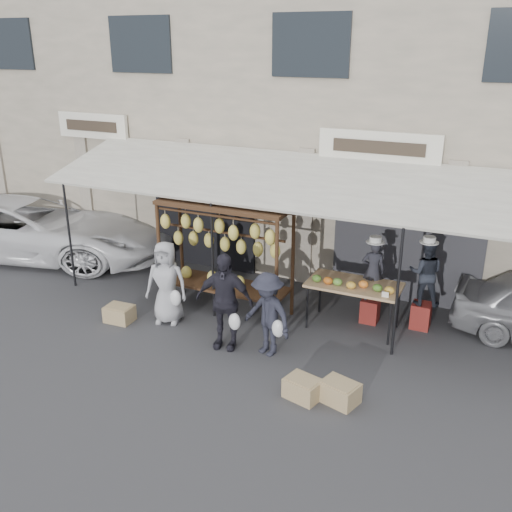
{
  "coord_description": "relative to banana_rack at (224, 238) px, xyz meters",
  "views": [
    {
      "loc": [
        4.0,
        -7.66,
        5.09
      ],
      "look_at": [
        -0.2,
        1.4,
        1.3
      ],
      "focal_mm": 40.0,
      "sensor_mm": 36.0,
      "label": 1
    }
  ],
  "objects": [
    {
      "name": "ground_plane",
      "position": [
        0.89,
        -1.41,
        -1.56
      ],
      "size": [
        90.0,
        90.0,
        0.0
      ],
      "primitive_type": "plane",
      "color": "#2D2D30"
    },
    {
      "name": "shophouse",
      "position": [
        0.89,
        5.09,
        2.08
      ],
      "size": [
        24.0,
        6.15,
        7.3
      ],
      "color": "#B2A28C",
      "rests_on": "ground_plane"
    },
    {
      "name": "awning",
      "position": [
        0.9,
        0.87,
        1.01
      ],
      "size": [
        10.0,
        2.35,
        2.92
      ],
      "color": "silver",
      "rests_on": "ground_plane"
    },
    {
      "name": "banana_rack",
      "position": [
        0.0,
        0.0,
        0.0
      ],
      "size": [
        2.6,
        0.9,
        2.24
      ],
      "color": "#3E2614",
      "rests_on": "ground_plane"
    },
    {
      "name": "produce_table",
      "position": [
        2.48,
        0.36,
        -0.69
      ],
      "size": [
        1.7,
        0.9,
        1.04
      ],
      "color": "tan",
      "rests_on": "ground_plane"
    },
    {
      "name": "vendor_left",
      "position": [
        2.73,
        0.79,
        -0.5
      ],
      "size": [
        0.5,
        0.39,
        1.19
      ],
      "primitive_type": "imported",
      "rotation": [
        0.0,
        0.0,
        3.41
      ],
      "color": "#24242C",
      "rests_on": "stool_left"
    },
    {
      "name": "vendor_right",
      "position": [
        3.65,
        0.96,
        -0.45
      ],
      "size": [
        0.66,
        0.55,
        1.24
      ],
      "primitive_type": "imported",
      "rotation": [
        0.0,
        0.0,
        3.28
      ],
      "color": "#21252E",
      "rests_on": "stool_right"
    },
    {
      "name": "customer_left",
      "position": [
        -0.8,
        -0.83,
        -0.76
      ],
      "size": [
        0.9,
        0.7,
        1.61
      ],
      "primitive_type": "imported",
      "rotation": [
        0.0,
        0.0,
        0.27
      ],
      "color": "#A2A2A6",
      "rests_on": "ground_plane"
    },
    {
      "name": "customer_mid",
      "position": [
        0.64,
        -1.21,
        -0.69
      ],
      "size": [
        1.08,
        0.59,
        1.75
      ],
      "primitive_type": "imported",
      "rotation": [
        0.0,
        0.0,
        0.16
      ],
      "color": "#23212B",
      "rests_on": "ground_plane"
    },
    {
      "name": "customer_right",
      "position": [
        1.42,
        -1.13,
        -0.82
      ],
      "size": [
        1.09,
        0.83,
        1.49
      ],
      "primitive_type": "imported",
      "rotation": [
        0.0,
        0.0,
        -0.32
      ],
      "color": "#22232E",
      "rests_on": "ground_plane"
    },
    {
      "name": "stool_left",
      "position": [
        2.73,
        0.79,
        -1.33
      ],
      "size": [
        0.39,
        0.39,
        0.46
      ],
      "primitive_type": "cube",
      "rotation": [
        0.0,
        0.0,
        0.21
      ],
      "color": "maroon",
      "rests_on": "ground_plane"
    },
    {
      "name": "stool_right",
      "position": [
        3.65,
        0.96,
        -1.32
      ],
      "size": [
        0.36,
        0.36,
        0.49
      ],
      "primitive_type": "cube",
      "rotation": [
        0.0,
        0.0,
        0.03
      ],
      "color": "maroon",
      "rests_on": "ground_plane"
    },
    {
      "name": "crate_near_a",
      "position": [
        2.44,
        -2.11,
        -1.41
      ],
      "size": [
        0.61,
        0.52,
        0.31
      ],
      "primitive_type": "cube",
      "rotation": [
        0.0,
        0.0,
        -0.25
      ],
      "color": "tan",
      "rests_on": "ground_plane"
    },
    {
      "name": "crate_near_b",
      "position": [
        2.98,
        -1.98,
        -1.4
      ],
      "size": [
        0.63,
        0.54,
        0.32
      ],
      "primitive_type": "cube",
      "rotation": [
        0.0,
        0.0,
        -0.29
      ],
      "color": "tan",
      "rests_on": "ground_plane"
    },
    {
      "name": "crate_far",
      "position": [
        -1.65,
        -1.23,
        -1.41
      ],
      "size": [
        0.54,
        0.42,
        0.31
      ],
      "primitive_type": "cube",
      "rotation": [
        0.0,
        0.0,
        0.05
      ],
      "color": "tan",
      "rests_on": "ground_plane"
    },
    {
      "name": "van",
      "position": [
        -6.1,
        0.73,
        -0.49
      ],
      "size": [
        5.56,
        3.49,
        2.15
      ],
      "primitive_type": "imported",
      "rotation": [
        0.0,
        0.0,
        1.8
      ],
      "color": "white",
      "rests_on": "ground_plane"
    }
  ]
}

